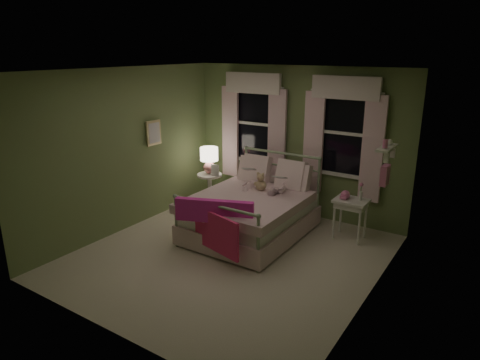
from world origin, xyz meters
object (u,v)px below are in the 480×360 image
Objects in this scene: bed at (252,212)px; nightstand_right at (351,206)px; nightstand_left at (210,186)px; table_lamp at (209,158)px; teddy_bear at (261,183)px; child_left at (251,168)px; child_right at (281,177)px.

nightstand_right is at bearing 26.57° from bed.
nightstand_left is 0.54m from table_lamp.
teddy_bear reaches higher than nightstand_right.
child_left is 1.59× the size of table_lamp.
table_lamp is (0.00, -0.00, 0.54)m from nightstand_left.
nightstand_left is 1.02× the size of nightstand_right.
nightstand_left is at bearing -0.47° from child_right.
child_right reaches higher than nightstand_right.
child_right is at bearing 167.09° from child_left.
child_right is at bearing -6.67° from table_lamp.
table_lamp is 2.70m from nightstand_right.
teddy_bear is at bearing 137.59° from child_left.
child_left is at bearing 123.60° from bed.
child_right is 1.17m from nightstand_right.
child_left is at bearing -10.27° from table_lamp.
child_right is 2.18× the size of teddy_bear.
teddy_bear is 0.48× the size of nightstand_right.
bed is at bearing 62.60° from child_right.
bed is 0.49m from teddy_bear.
child_left is 1.17m from nightstand_left.
teddy_bear is 1.39m from nightstand_left.
child_right is at bearing -166.45° from nightstand_right.
teddy_bear is (-0.00, 0.26, 0.41)m from bed.
teddy_bear is at bearing -14.80° from table_lamp.
nightstand_left is at bearing 154.98° from bed.
child_left is 0.36m from teddy_bear.
child_right is (0.56, 0.00, -0.06)m from child_left.
bed is 3.13× the size of nightstand_left.
teddy_bear is at bearing -14.80° from nightstand_left.
child_left is 1.72m from nightstand_right.
table_lamp reaches higher than nightstand_right.
teddy_bear is (-0.28, -0.16, -0.11)m from child_right.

